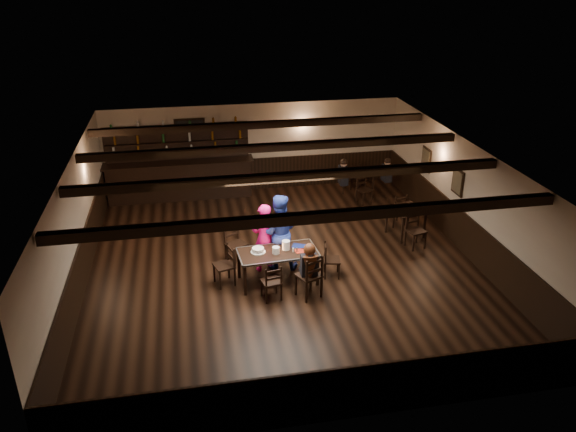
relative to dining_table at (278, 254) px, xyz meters
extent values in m
plane|color=black|center=(0.25, 0.70, -0.68)|extent=(10.00, 10.00, 0.00)
cube|color=beige|center=(0.25, 5.70, 0.67)|extent=(9.00, 0.02, 2.70)
cube|color=beige|center=(0.25, -4.30, 0.67)|extent=(9.00, 0.02, 2.70)
cube|color=beige|center=(-4.25, 0.70, 0.67)|extent=(0.02, 10.00, 2.70)
cube|color=beige|center=(4.75, 0.70, 0.67)|extent=(0.02, 10.00, 2.70)
cube|color=silver|center=(0.25, 0.70, 2.02)|extent=(9.00, 10.00, 0.02)
cube|color=black|center=(0.25, 5.67, -0.18)|extent=(9.00, 0.04, 1.00)
cube|color=black|center=(0.25, -4.27, -0.18)|extent=(9.00, 0.04, 1.00)
cube|color=black|center=(-4.22, 0.70, -0.18)|extent=(0.04, 10.00, 1.00)
cube|color=black|center=(4.72, 0.70, -0.18)|extent=(0.04, 10.00, 1.00)
cube|color=black|center=(-1.65, 5.67, 1.17)|extent=(0.90, 0.03, 1.00)
cube|color=black|center=(-1.65, 5.65, 1.17)|extent=(0.80, 0.02, 0.90)
cube|color=black|center=(4.72, 1.20, 0.92)|extent=(0.03, 0.55, 0.65)
cube|color=#72664C|center=(4.70, 1.20, 0.92)|extent=(0.02, 0.45, 0.55)
cube|color=black|center=(4.72, 3.10, 0.87)|extent=(0.03, 0.55, 0.65)
cube|color=#72664C|center=(4.70, 3.10, 0.87)|extent=(0.02, 0.45, 0.55)
cube|color=black|center=(0.25, -2.30, 1.92)|extent=(8.90, 0.18, 0.18)
cube|color=black|center=(0.25, -0.30, 1.92)|extent=(8.90, 0.18, 0.18)
cube|color=black|center=(0.25, 1.70, 1.92)|extent=(8.90, 0.18, 0.18)
cube|color=black|center=(0.25, 3.70, 1.92)|extent=(8.90, 0.18, 0.18)
cube|color=black|center=(-0.78, -0.43, -0.33)|extent=(0.06, 0.06, 0.71)
cube|color=black|center=(-0.83, 0.32, -0.33)|extent=(0.06, 0.06, 0.71)
cube|color=black|center=(0.83, -0.32, -0.33)|extent=(0.06, 0.06, 0.71)
cube|color=black|center=(0.78, 0.43, -0.33)|extent=(0.06, 0.06, 0.71)
cube|color=black|center=(0.00, 0.00, 0.05)|extent=(1.80, 0.99, 0.04)
cube|color=#A5A8AD|center=(-0.03, 0.42, 0.05)|extent=(1.74, 0.15, 0.05)
cube|color=#A5A8AD|center=(0.03, -0.42, 0.05)|extent=(1.74, 0.15, 0.05)
cube|color=#A5A8AD|center=(0.85, 0.06, 0.05)|extent=(0.09, 0.87, 0.05)
cube|color=#A5A8AD|center=(-0.85, -0.06, 0.05)|extent=(0.09, 0.87, 0.05)
cube|color=black|center=(-0.12, -0.48, -0.49)|extent=(0.04, 0.04, 0.39)
cube|color=black|center=(-0.06, -0.79, -0.49)|extent=(0.04, 0.04, 0.39)
cube|color=black|center=(-0.45, -0.55, -0.49)|extent=(0.04, 0.04, 0.39)
cube|color=black|center=(-0.39, -0.85, -0.49)|extent=(0.04, 0.04, 0.39)
cube|color=black|center=(-0.25, -0.67, -0.27)|extent=(0.45, 0.43, 0.04)
cube|color=black|center=(-0.22, -0.82, -0.06)|extent=(0.38, 0.10, 0.41)
cube|color=black|center=(-0.22, -0.82, -0.10)|extent=(0.33, 0.08, 0.05)
cube|color=black|center=(-0.22, -0.82, 0.06)|extent=(0.33, 0.08, 0.05)
cube|color=black|center=(0.65, -0.46, -0.44)|extent=(0.05, 0.05, 0.48)
cube|color=black|center=(0.80, -0.80, -0.44)|extent=(0.05, 0.05, 0.48)
cube|color=black|center=(0.28, -0.62, -0.44)|extent=(0.05, 0.05, 0.48)
cube|color=black|center=(0.44, -0.97, -0.44)|extent=(0.05, 0.05, 0.48)
cube|color=black|center=(0.54, -0.71, -0.18)|extent=(0.61, 0.60, 0.04)
cube|color=black|center=(0.62, -0.89, 0.07)|extent=(0.44, 0.23, 0.50)
cube|color=black|center=(0.62, -0.89, 0.02)|extent=(0.38, 0.19, 0.06)
cube|color=black|center=(0.62, -0.89, 0.22)|extent=(0.38, 0.19, 0.06)
cube|color=black|center=(-1.40, 0.24, -0.46)|extent=(0.04, 0.04, 0.44)
cube|color=black|center=(-1.07, 0.34, -0.46)|extent=(0.04, 0.04, 0.44)
cube|color=black|center=(-1.29, -0.11, -0.46)|extent=(0.04, 0.04, 0.44)
cube|color=black|center=(-0.96, -0.01, -0.46)|extent=(0.04, 0.04, 0.44)
cube|color=black|center=(-1.18, 0.12, -0.22)|extent=(0.51, 0.53, 0.04)
cube|color=black|center=(-1.01, 0.17, 0.01)|extent=(0.16, 0.42, 0.46)
cube|color=black|center=(-1.01, 0.17, -0.04)|extent=(0.13, 0.36, 0.05)
cube|color=black|center=(-1.01, 0.17, 0.14)|extent=(0.13, 0.36, 0.05)
cube|color=black|center=(1.36, -0.17, -0.49)|extent=(0.04, 0.04, 0.39)
cube|color=black|center=(1.06, -0.11, -0.49)|extent=(0.04, 0.04, 0.39)
cube|color=black|center=(1.43, 0.15, -0.49)|extent=(0.04, 0.04, 0.39)
cube|color=black|center=(1.12, 0.21, -0.49)|extent=(0.04, 0.04, 0.39)
cube|color=black|center=(1.24, 0.02, -0.27)|extent=(0.43, 0.44, 0.04)
cube|color=black|center=(1.09, 0.05, -0.07)|extent=(0.10, 0.38, 0.41)
cube|color=black|center=(1.09, 0.05, -0.11)|extent=(0.08, 0.32, 0.05)
cube|color=black|center=(1.09, 0.05, 0.05)|extent=(0.08, 0.32, 0.05)
cube|color=black|center=(-0.88, 0.82, -0.46)|extent=(0.05, 0.05, 0.45)
cube|color=black|center=(-1.06, 1.12, -0.46)|extent=(0.05, 0.05, 0.45)
cube|color=black|center=(-0.56, 1.01, -0.46)|extent=(0.05, 0.05, 0.45)
cube|color=black|center=(-0.74, 1.31, -0.46)|extent=(0.05, 0.05, 0.45)
cube|color=black|center=(-0.81, 1.06, -0.22)|extent=(0.59, 0.58, 0.04)
cube|color=black|center=(-0.90, 1.22, 0.02)|extent=(0.39, 0.25, 0.47)
cube|color=black|center=(-0.90, 1.22, -0.03)|extent=(0.33, 0.21, 0.05)
cube|color=black|center=(-0.90, 1.22, 0.16)|extent=(0.33, 0.21, 0.05)
imported|color=#EA127A|center=(-0.21, 0.61, 0.13)|extent=(0.70, 0.59, 1.64)
imported|color=navy|center=(0.13, 0.64, 0.23)|extent=(0.98, 0.82, 1.82)
cube|color=black|center=(0.54, -0.59, -0.16)|extent=(0.32, 0.32, 0.13)
cube|color=black|center=(0.54, -0.71, 0.07)|extent=(0.34, 0.20, 0.48)
cylinder|color=black|center=(0.54, -0.71, 0.29)|extent=(0.10, 0.34, 0.34)
sphere|color=#D8A384|center=(0.54, -0.71, 0.44)|extent=(0.21, 0.21, 0.21)
sphere|color=#37180C|center=(0.54, -0.74, 0.45)|extent=(0.26, 0.26, 0.26)
cone|color=#37180C|center=(0.54, -0.84, 0.05)|extent=(0.20, 0.20, 0.60)
cylinder|color=white|center=(-0.42, 0.06, 0.08)|extent=(0.33, 0.33, 0.01)
cylinder|color=white|center=(-0.42, 0.06, 0.13)|extent=(0.26, 0.26, 0.09)
cylinder|color=silver|center=(-0.42, 0.06, 0.11)|extent=(0.28, 0.28, 0.04)
cylinder|color=white|center=(-0.05, -0.07, 0.15)|extent=(0.16, 0.16, 0.15)
cylinder|color=white|center=(0.20, 0.08, 0.17)|extent=(0.18, 0.18, 0.21)
cylinder|color=#A5A8AD|center=(0.00, 0.06, 0.08)|extent=(0.04, 0.04, 0.03)
sphere|color=orange|center=(0.00, 0.06, 0.11)|extent=(0.03, 0.03, 0.03)
cylinder|color=silver|center=(0.33, -0.08, 0.12)|extent=(0.04, 0.04, 0.10)
cylinder|color=#A5A8AD|center=(0.42, -0.07, 0.11)|extent=(0.03, 0.03, 0.09)
cylinder|color=silver|center=(0.24, 0.19, 0.12)|extent=(0.07, 0.07, 0.10)
cube|color=maroon|center=(0.53, -0.05, 0.07)|extent=(0.32, 0.24, 0.00)
cube|color=#0F184D|center=(0.53, 0.17, 0.07)|extent=(0.40, 0.35, 0.00)
cube|color=black|center=(-2.05, 5.35, -0.13)|extent=(4.21, 0.60, 1.10)
cube|color=black|center=(-2.05, 5.35, 0.44)|extent=(4.41, 0.70, 0.05)
cube|color=black|center=(-2.05, 5.62, 0.42)|extent=(4.21, 0.10, 2.20)
cube|color=black|center=(-2.05, 5.52, 0.67)|extent=(4.11, 0.22, 0.03)
cube|color=black|center=(-2.05, 5.52, 1.02)|extent=(4.11, 0.22, 0.03)
cube|color=black|center=(-2.05, 5.52, 1.37)|extent=(4.11, 0.22, 0.03)
cube|color=black|center=(3.65, 1.67, 0.05)|extent=(1.03, 1.03, 0.04)
cube|color=black|center=(3.41, 1.25, -0.33)|extent=(0.05, 0.05, 0.71)
cube|color=black|center=(3.23, 1.92, -0.33)|extent=(0.05, 0.05, 0.71)
cube|color=black|center=(4.08, 1.42, -0.33)|extent=(0.05, 0.05, 0.71)
cube|color=black|center=(3.90, 2.10, -0.33)|extent=(0.05, 0.05, 0.71)
cube|color=black|center=(3.27, 4.56, 0.05)|extent=(1.01, 1.01, 0.04)
cube|color=black|center=(3.10, 4.15, -0.33)|extent=(0.05, 0.05, 0.71)
cube|color=black|center=(2.85, 4.73, -0.33)|extent=(0.05, 0.05, 0.71)
cube|color=black|center=(3.68, 4.40, -0.33)|extent=(0.05, 0.05, 0.71)
cube|color=black|center=(3.43, 4.98, -0.33)|extent=(0.05, 0.05, 0.71)
cube|color=black|center=(2.73, 4.39, 0.06)|extent=(0.24, 0.38, 0.55)
sphere|color=#D8A384|center=(2.73, 4.39, 0.43)|extent=(0.21, 0.21, 0.21)
sphere|color=black|center=(2.73, 4.39, 0.46)|extent=(0.22, 0.22, 0.22)
cube|color=black|center=(4.10, 4.39, 0.04)|extent=(0.25, 0.37, 0.51)
sphere|color=#D8A384|center=(4.10, 4.39, 0.38)|extent=(0.20, 0.20, 0.20)
sphere|color=black|center=(4.10, 4.39, 0.41)|extent=(0.21, 0.21, 0.21)
camera|label=1|loc=(-1.79, -10.71, 5.88)|focal=35.00mm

